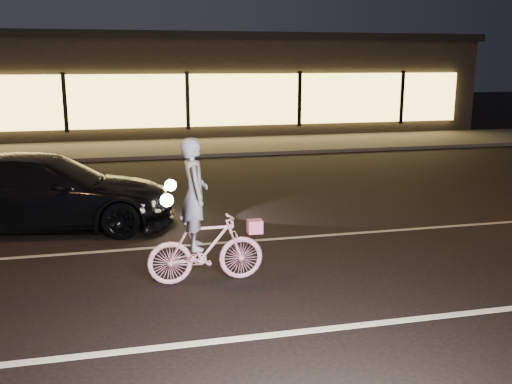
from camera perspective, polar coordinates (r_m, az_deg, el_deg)
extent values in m
plane|color=black|center=(8.31, 5.37, -8.80)|extent=(90.00, 90.00, 0.00)
cube|color=silver|center=(7.03, 9.36, -13.11)|extent=(60.00, 0.12, 0.01)
cube|color=gray|center=(10.12, 1.76, -4.72)|extent=(60.00, 0.10, 0.01)
cube|color=#383533|center=(20.68, -6.17, 4.48)|extent=(30.00, 4.00, 0.12)
cube|color=black|center=(26.45, -7.94, 10.49)|extent=(25.00, 8.00, 4.00)
cube|color=black|center=(26.44, -8.08, 14.93)|extent=(25.40, 8.40, 0.30)
cube|color=#F9C957|center=(22.40, -6.89, 9.07)|extent=(23.00, 0.15, 2.00)
cube|color=black|center=(22.26, -18.57, 8.48)|extent=(0.15, 0.08, 2.20)
cube|color=black|center=(22.32, -6.86, 9.06)|extent=(0.15, 0.08, 2.20)
cube|color=black|center=(23.26, 4.36, 9.26)|extent=(0.15, 0.08, 2.20)
cube|color=black|center=(24.99, 14.38, 9.15)|extent=(0.15, 0.08, 2.20)
imported|color=#D93976|center=(8.09, -5.04, -5.67)|extent=(1.65, 0.47, 0.99)
imported|color=silver|center=(7.86, -6.17, -0.18)|extent=(0.37, 0.57, 1.56)
cube|color=#DB386B|center=(8.13, -0.12, -3.47)|extent=(0.21, 0.17, 0.19)
imported|color=black|center=(11.33, -20.43, 0.01)|extent=(5.03, 2.60, 1.39)
sphere|color=#FFF2BF|center=(11.59, -8.54, 0.67)|extent=(0.23, 0.23, 0.23)
sphere|color=#FFF2BF|center=(10.34, -8.91, -0.82)|extent=(0.23, 0.23, 0.23)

